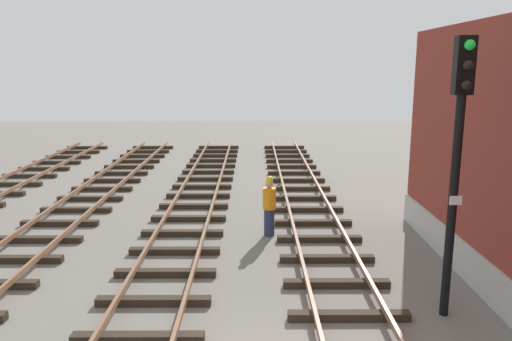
{
  "coord_description": "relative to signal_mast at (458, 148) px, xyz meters",
  "views": [
    {
      "loc": [
        -0.59,
        -7.03,
        5.1
      ],
      "look_at": [
        -0.49,
        10.19,
        1.49
      ],
      "focal_mm": 35.04,
      "sensor_mm": 36.0,
      "label": 1
    }
  ],
  "objects": [
    {
      "name": "track_worker_foreground",
      "position": [
        -3.5,
        5.02,
        -2.61
      ],
      "size": [
        0.4,
        0.4,
        1.87
      ],
      "color": "#262D4C",
      "rests_on": "ground"
    },
    {
      "name": "signal_mast",
      "position": [
        0.0,
        0.0,
        0.0
      ],
      "size": [
        0.36,
        0.4,
        5.66
      ],
      "color": "black",
      "rests_on": "ground"
    }
  ]
}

